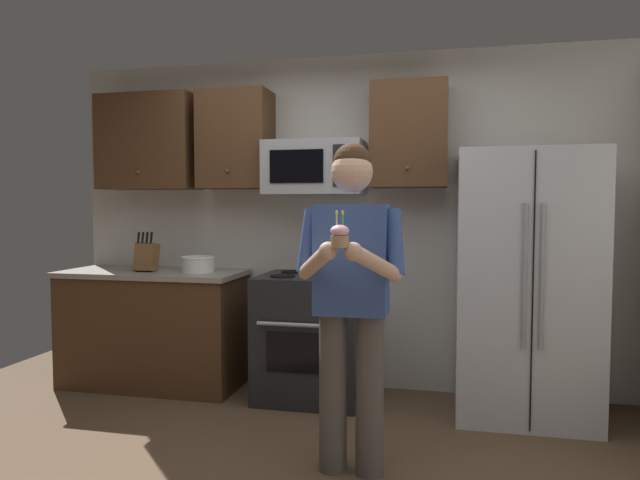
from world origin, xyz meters
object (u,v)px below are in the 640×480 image
object	(u,v)px
microwave	(315,168)
bowl_large_white	(198,264)
knife_block	(146,257)
person	(351,289)
refrigerator	(525,285)
oven_range	(311,336)
cupcake	(340,236)

from	to	relation	value
microwave	bowl_large_white	distance (m)	1.17
knife_block	person	distance (m)	2.13
refrigerator	person	xyz separation A→B (m)	(-1.01, -1.10, 0.10)
person	knife_block	bearing A→B (deg)	148.73
bowl_large_white	person	size ratio (longest dim) A/B	0.15
microwave	knife_block	bearing A→B (deg)	-173.61
person	oven_range	bearing A→B (deg)	113.49
oven_range	bowl_large_white	world-z (taller)	bowl_large_white
microwave	refrigerator	bearing A→B (deg)	-6.03
microwave	cupcake	distance (m)	1.71
oven_range	knife_block	distance (m)	1.45
microwave	cupcake	bearing A→B (deg)	-72.70
microwave	person	world-z (taller)	microwave
refrigerator	cupcake	size ratio (longest dim) A/B	10.35
knife_block	person	world-z (taller)	person
person	cupcake	size ratio (longest dim) A/B	10.13
person	cupcake	xyz separation A→B (m)	(0.00, -0.33, 0.30)
knife_block	microwave	bearing A→B (deg)	6.39
refrigerator	bowl_large_white	size ratio (longest dim) A/B	6.83
microwave	knife_block	world-z (taller)	microwave
microwave	cupcake	xyz separation A→B (m)	(0.49, -1.58, -0.43)
microwave	cupcake	world-z (taller)	microwave
refrigerator	person	world-z (taller)	refrigerator
microwave	bowl_large_white	size ratio (longest dim) A/B	2.81
microwave	person	distance (m)	1.53
oven_range	bowl_large_white	size ratio (longest dim) A/B	3.53
bowl_large_white	microwave	bearing A→B (deg)	7.16
oven_range	microwave	size ratio (longest dim) A/B	1.26
bowl_large_white	refrigerator	bearing A→B (deg)	-1.06
bowl_large_white	person	world-z (taller)	person
person	bowl_large_white	bearing A→B (deg)	140.85
oven_range	bowl_large_white	bearing A→B (deg)	179.67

